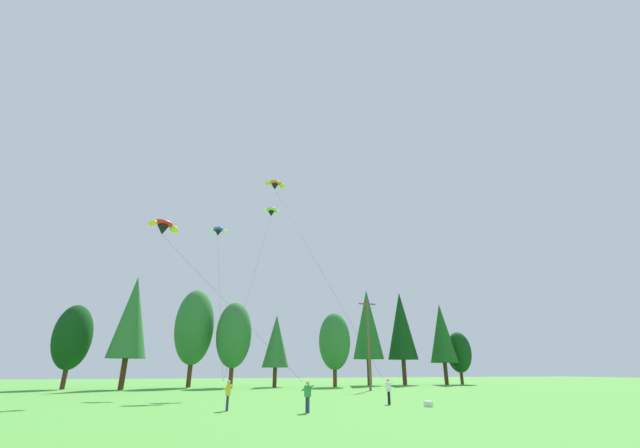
% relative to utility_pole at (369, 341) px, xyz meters
% --- Properties ---
extents(treeline_tree_c, '(4.57, 4.57, 10.26)m').
position_rel_utility_pole_xyz_m(treeline_tree_c, '(-35.19, 13.35, 0.68)').
color(treeline_tree_c, '#472D19').
rests_on(treeline_tree_c, ground_plane).
extents(treeline_tree_d, '(4.65, 4.65, 13.88)m').
position_rel_utility_pole_xyz_m(treeline_tree_d, '(-28.16, 10.54, 3.16)').
color(treeline_tree_d, '#472D19').
rests_on(treeline_tree_d, ground_plane).
extents(treeline_tree_e, '(5.39, 5.39, 13.30)m').
position_rel_utility_pole_xyz_m(treeline_tree_e, '(-20.44, 15.05, 2.52)').
color(treeline_tree_e, '#472D19').
rests_on(treeline_tree_e, ground_plane).
extents(treeline_tree_f, '(4.88, 4.88, 11.42)m').
position_rel_utility_pole_xyz_m(treeline_tree_f, '(-14.97, 12.96, 1.38)').
color(treeline_tree_f, '#472D19').
rests_on(treeline_tree_f, ground_plane).
extents(treeline_tree_g, '(3.77, 3.77, 9.84)m').
position_rel_utility_pole_xyz_m(treeline_tree_g, '(-8.96, 12.78, 0.63)').
color(treeline_tree_g, '#472D19').
rests_on(treeline_tree_g, ground_plane).
extents(treeline_tree_h, '(4.58, 4.58, 10.28)m').
position_rel_utility_pole_xyz_m(treeline_tree_h, '(-0.50, 11.65, 0.69)').
color(treeline_tree_h, '#472D19').
rests_on(treeline_tree_h, ground_plane).
extents(treeline_tree_i, '(4.85, 4.85, 14.78)m').
position_rel_utility_pole_xyz_m(treeline_tree_i, '(6.33, 15.30, 3.73)').
color(treeline_tree_i, '#472D19').
rests_on(treeline_tree_i, ground_plane).
extents(treeline_tree_j, '(4.82, 4.82, 14.66)m').
position_rel_utility_pole_xyz_m(treeline_tree_j, '(12.37, 15.33, 3.65)').
color(treeline_tree_j, '#472D19').
rests_on(treeline_tree_j, ground_plane).
extents(treeline_tree_k, '(4.43, 4.43, 12.85)m').
position_rel_utility_pole_xyz_m(treeline_tree_k, '(19.39, 14.52, 2.52)').
color(treeline_tree_k, '#472D19').
rests_on(treeline_tree_k, ground_plane).
extents(treeline_tree_l, '(4.04, 4.04, 8.31)m').
position_rel_utility_pole_xyz_m(treeline_tree_l, '(22.62, 15.03, -0.50)').
color(treeline_tree_l, '#472D19').
rests_on(treeline_tree_l, ground_plane).
extents(utility_pole, '(2.20, 0.26, 10.53)m').
position_rel_utility_pole_xyz_m(utility_pole, '(0.00, 0.00, 0.00)').
color(utility_pole, brown).
rests_on(utility_pole, ground_plane).
extents(kite_flyer_near, '(0.57, 0.60, 1.69)m').
position_rel_utility_pole_xyz_m(kite_flyer_near, '(-17.54, -19.87, -4.54)').
color(kite_flyer_near, navy).
rests_on(kite_flyer_near, ground_plane).
extents(kite_flyer_mid, '(0.67, 0.69, 1.69)m').
position_rel_utility_pole_xyz_m(kite_flyer_mid, '(-13.25, -22.30, -4.54)').
color(kite_flyer_mid, navy).
rests_on(kite_flyer_mid, ground_plane).
extents(kite_flyer_far, '(0.59, 0.62, 1.69)m').
position_rel_utility_pole_xyz_m(kite_flyer_far, '(-6.24, -18.16, -4.54)').
color(kite_flyer_far, black).
rests_on(kite_flyer_far, ground_plane).
extents(parafoil_kite_high_blue_white, '(2.36, 21.45, 16.98)m').
position_rel_utility_pole_xyz_m(parafoil_kite_high_blue_white, '(-18.62, 0.94, 12.45)').
color(parafoil_kite_high_blue_white, blue).
extents(parafoil_kite_mid_red_yellow, '(11.89, 16.63, 14.42)m').
position_rel_utility_pole_xyz_m(parafoil_kite_mid_red_yellow, '(-23.92, -7.10, 9.78)').
color(parafoil_kite_mid_red_yellow, red).
extents(parafoil_kite_far_orange, '(6.61, 20.85, 24.76)m').
position_rel_utility_pole_xyz_m(parafoil_kite_far_orange, '(-11.76, 2.14, 20.14)').
color(parafoil_kite_far_orange, orange).
extents(parafoil_kite_low_lime_white, '(6.84, 21.24, 20.21)m').
position_rel_utility_pole_xyz_m(parafoil_kite_low_lime_white, '(-12.30, 0.85, 15.65)').
color(parafoil_kite_low_lime_white, '#93D633').
extents(picnic_cooler, '(0.61, 0.63, 0.34)m').
position_rel_utility_pole_xyz_m(picnic_cooler, '(-4.62, -20.67, -5.36)').
color(picnic_cooler, white).
rests_on(picnic_cooler, ground_plane).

